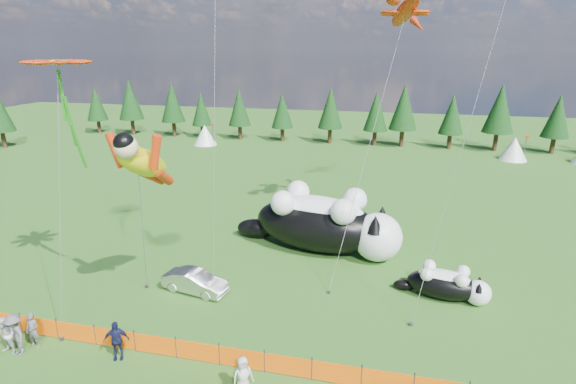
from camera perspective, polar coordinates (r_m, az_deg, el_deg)
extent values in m
plane|color=#0F3609|center=(23.38, -8.22, -16.03)|extent=(160.00, 160.00, 0.00)
cylinder|color=#262626|center=(25.49, -30.80, -14.07)|extent=(0.06, 0.06, 1.10)
cylinder|color=#262626|center=(24.25, -27.24, -15.15)|extent=(0.06, 0.06, 1.10)
cylinder|color=#262626|center=(23.11, -23.28, -16.28)|extent=(0.06, 0.06, 1.10)
cylinder|color=#262626|center=(22.09, -18.88, -17.43)|extent=(0.06, 0.06, 1.10)
cylinder|color=#262626|center=(21.21, -14.02, -18.57)|extent=(0.06, 0.06, 1.10)
cylinder|color=#262626|center=(20.49, -8.71, -19.66)|extent=(0.06, 0.06, 1.10)
cylinder|color=#262626|center=(19.95, -3.00, -20.64)|extent=(0.06, 0.06, 1.10)
cylinder|color=#262626|center=(19.59, 3.05, -21.47)|extent=(0.06, 0.06, 1.10)
cylinder|color=#262626|center=(19.44, 9.33, -22.09)|extent=(0.06, 0.06, 1.10)
cylinder|color=#262626|center=(19.49, 15.68, -22.47)|extent=(0.06, 0.06, 1.10)
cube|color=#FF5C05|center=(26.18, -32.41, -13.65)|extent=(2.00, 0.04, 0.90)
cube|color=#FF5C05|center=(24.88, -29.05, -14.70)|extent=(2.00, 0.04, 0.90)
cube|color=#FF5C05|center=(23.69, -25.30, -15.81)|extent=(2.00, 0.04, 0.90)
cube|color=#FF5C05|center=(22.61, -21.12, -16.96)|extent=(2.00, 0.04, 0.90)
cube|color=#FF5C05|center=(21.66, -16.49, -18.11)|extent=(2.00, 0.04, 0.90)
cube|color=#FF5C05|center=(20.86, -11.41, -19.23)|extent=(2.00, 0.04, 0.90)
cube|color=#FF5C05|center=(20.23, -5.90, -20.28)|extent=(2.00, 0.04, 0.90)
cube|color=#FF5C05|center=(19.78, -0.01, -21.19)|extent=(2.00, 0.04, 0.90)
cube|color=#FF5C05|center=(19.52, 6.17, -21.92)|extent=(2.00, 0.04, 0.90)
cube|color=#FF5C05|center=(19.47, 12.49, -22.42)|extent=(2.00, 0.04, 0.90)
ellipsoid|color=black|center=(30.04, 3.74, -4.14)|extent=(9.33, 5.64, 3.49)
ellipsoid|color=white|center=(29.73, 3.78, -2.58)|extent=(7.02, 4.10, 2.13)
sphere|color=white|center=(29.09, 11.31, -5.64)|extent=(3.10, 3.10, 3.10)
sphere|color=#F15E76|center=(28.87, 13.87, -6.01)|extent=(0.43, 0.43, 0.43)
ellipsoid|color=black|center=(32.22, -4.10, -4.64)|extent=(2.92, 1.84, 1.36)
cone|color=black|center=(27.78, 11.02, -4.00)|extent=(1.09, 1.09, 1.09)
cone|color=black|center=(29.48, 11.87, -2.76)|extent=(1.09, 1.09, 1.09)
sphere|color=white|center=(30.00, 8.47, -0.98)|extent=(1.63, 1.63, 1.63)
sphere|color=white|center=(27.71, 7.04, -2.51)|extent=(1.63, 1.63, 1.63)
sphere|color=white|center=(31.25, 1.28, -0.02)|extent=(1.63, 1.63, 1.63)
sphere|color=white|center=(29.06, -0.65, -1.40)|extent=(1.63, 1.63, 1.63)
ellipsoid|color=black|center=(26.13, 19.07, -11.08)|extent=(4.05, 2.42, 1.52)
ellipsoid|color=white|center=(25.95, 19.15, -10.34)|extent=(3.05, 1.75, 0.93)
sphere|color=white|center=(26.17, 22.98, -11.72)|extent=(1.35, 1.35, 1.35)
sphere|color=#F15E76|center=(26.20, 24.25, -11.86)|extent=(0.19, 0.19, 0.19)
ellipsoid|color=black|center=(26.49, 14.53, -11.36)|extent=(1.27, 0.79, 0.59)
cone|color=black|center=(25.56, 23.10, -11.08)|extent=(0.47, 0.47, 0.47)
cone|color=black|center=(26.28, 23.14, -10.27)|extent=(0.47, 0.47, 0.47)
sphere|color=white|center=(26.28, 21.37, -9.40)|extent=(0.71, 0.71, 0.71)
sphere|color=white|center=(25.30, 21.24, -10.48)|extent=(0.71, 0.71, 0.71)
sphere|color=white|center=(26.34, 17.49, -8.91)|extent=(0.71, 0.71, 0.71)
sphere|color=white|center=(25.35, 17.20, -9.97)|extent=(0.71, 0.71, 0.71)
imported|color=silver|center=(25.85, -11.70, -11.11)|extent=(3.90, 1.95, 1.23)
imported|color=#535358|center=(24.00, -29.68, -15.02)|extent=(0.64, 0.43, 1.73)
imported|color=beige|center=(24.08, -32.20, -15.24)|extent=(0.96, 0.66, 1.81)
imported|color=#141738|center=(21.72, -20.98, -17.17)|extent=(1.20, 0.92, 1.83)
imported|color=#535358|center=(23.83, -31.34, -15.23)|extent=(1.43, 1.16, 1.96)
imported|color=beige|center=(18.84, -5.75, -22.26)|extent=(0.98, 0.93, 1.69)
cylinder|color=#595959|center=(24.38, -17.70, -4.59)|extent=(0.03, 0.03, 8.15)
cube|color=#262626|center=(27.19, -17.51, -11.36)|extent=(0.15, 0.15, 0.16)
cylinder|color=#595959|center=(27.61, 10.39, 6.53)|extent=(0.03, 0.03, 18.58)
cube|color=#262626|center=(25.53, 5.21, -12.55)|extent=(0.15, 0.15, 0.16)
cylinder|color=#595959|center=(23.19, -27.03, -1.00)|extent=(0.03, 0.03, 12.71)
cube|color=#262626|center=(24.30, -26.76, -16.31)|extent=(0.15, 0.15, 0.16)
cube|color=#228317|center=(24.04, -26.35, 7.98)|extent=(0.22, 0.22, 4.82)
cylinder|color=#595959|center=(23.78, -9.37, 6.04)|extent=(0.03, 0.03, 16.35)
cube|color=#262626|center=(25.45, -9.50, -12.85)|extent=(0.15, 0.15, 0.16)
cylinder|color=#595959|center=(23.42, 22.95, 11.19)|extent=(0.03, 0.03, 22.72)
cube|color=#262626|center=(23.65, 15.36, -15.87)|extent=(0.15, 0.15, 0.16)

